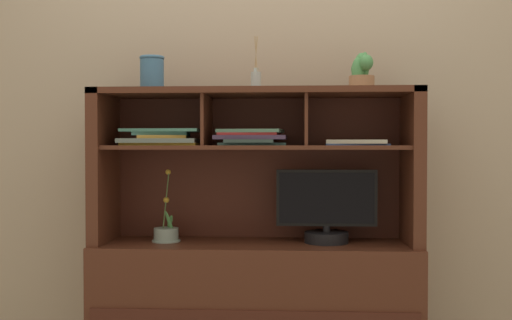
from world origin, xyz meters
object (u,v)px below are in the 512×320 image
tv_monitor (327,212)px  potted_orchid (166,233)px  magazine_stack_right (251,137)px  ceramic_vase (152,73)px  diffuser_bottle (256,79)px  magazine_stack_centre (162,138)px  media_console (256,272)px  magazine_stack_left (357,143)px  potted_succulent (362,73)px

tv_monitor → potted_orchid: size_ratio=1.37×
magazine_stack_right → ceramic_vase: ceramic_vase is taller
diffuser_bottle → magazine_stack_centre: bearing=-176.0°
media_console → tv_monitor: (0.35, 0.00, 0.30)m
potted_orchid → magazine_stack_right: bearing=-6.4°
potted_orchid → magazine_stack_left: bearing=-0.7°
magazine_stack_centre → potted_succulent: potted_succulent is taller
tv_monitor → magazine_stack_centre: (-0.82, -0.05, 0.37)m
ceramic_vase → magazine_stack_left: bearing=0.6°
potted_orchid → diffuser_bottle: bearing=-1.3°
tv_monitor → magazine_stack_centre: size_ratio=1.23×
magazine_stack_right → potted_succulent: 0.63m
potted_orchid → magazine_stack_left: (0.95, -0.01, 0.46)m
magazine_stack_left → potted_succulent: bearing=-36.1°
magazine_stack_left → ceramic_vase: 1.07m
media_console → magazine_stack_centre: size_ratio=3.93×
ceramic_vase → potted_orchid: bearing=18.8°
media_console → potted_orchid: media_console is taller
media_console → potted_succulent: size_ratio=8.88×
tv_monitor → diffuser_bottle: (-0.35, -0.01, 0.66)m
diffuser_bottle → potted_succulent: size_ratio=1.47×
tv_monitor → magazine_stack_centre: 0.90m
potted_succulent → ceramic_vase: size_ratio=1.07×
tv_monitor → potted_succulent: 0.71m
potted_succulent → ceramic_vase: 1.04m
potted_succulent → magazine_stack_centre: bearing=-179.2°
potted_orchid → potted_succulent: potted_succulent is taller
potted_succulent → ceramic_vase: bearing=179.6°
diffuser_bottle → ceramic_vase: diffuser_bottle is taller
magazine_stack_centre → potted_succulent: bearing=0.8°
tv_monitor → potted_orchid: bearing=-179.8°
magazine_stack_left → ceramic_vase: bearing=-179.4°
magazine_stack_right → potted_succulent: size_ratio=1.96×
magazine_stack_right → diffuser_bottle: bearing=57.5°
magazine_stack_centre → diffuser_bottle: (0.46, 0.03, 0.29)m
potted_orchid → magazine_stack_left: magazine_stack_left is taller
magazine_stack_centre → diffuser_bottle: bearing=4.0°
potted_orchid → magazine_stack_right: magazine_stack_right is taller
magazine_stack_centre → diffuser_bottle: diffuser_bottle is taller
magazine_stack_right → ceramic_vase: size_ratio=2.09×
media_console → magazine_stack_left: 0.81m
media_console → diffuser_bottle: bearing=-90.0°
tv_monitor → magazine_stack_centre: magazine_stack_centre is taller
magazine_stack_left → magazine_stack_centre: 0.96m
ceramic_vase → potted_succulent: bearing=-0.4°
ceramic_vase → magazine_stack_right: bearing=-3.0°
media_console → potted_orchid: size_ratio=4.39×
magazine_stack_centre → magazine_stack_left: bearing=1.8°
magazine_stack_left → diffuser_bottle: (-0.50, 0.00, 0.31)m
media_console → potted_orchid: (-0.45, -0.00, 0.19)m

